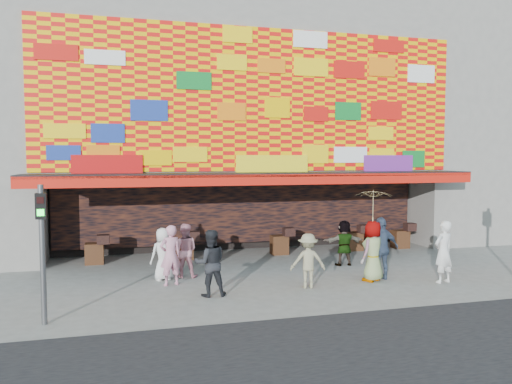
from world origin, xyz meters
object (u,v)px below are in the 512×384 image
ped_c (210,263)px  ped_h (443,252)px  parasol (374,206)px  ped_a (163,254)px  ped_g (373,251)px  ped_f (344,243)px  ped_e (382,248)px  ped_b (170,255)px  ped_i (185,251)px  signal_left (42,238)px  ped_d (308,261)px

ped_c → ped_h: (6.66, -0.35, 0.03)m
ped_h → parasol: parasol is taller
ped_a → ped_g: size_ratio=0.88×
ped_c → ped_f: (4.90, 2.49, -0.11)m
ped_f → parasol: parasol is taller
ped_e → ped_b: bearing=-10.0°
ped_a → ped_c: (1.04, -2.00, 0.09)m
ped_b → ped_i: ped_b is taller
ped_f → ped_h: size_ratio=0.84×
signal_left → ped_b: 4.05m
ped_i → ped_b: bearing=76.8°
ped_a → ped_i: 0.67m
signal_left → ped_d: (6.53, 1.38, -1.11)m
ped_i → parasol: bearing=177.3°
ped_f → ped_h: bearing=126.2°
ped_e → ped_i: size_ratio=1.14×
ped_b → ped_e: 6.09m
ped_c → ped_g: ped_g is taller
ped_c → ped_e: bearing=-173.3°
ped_f → ped_g: size_ratio=0.86×
ped_b → ped_d: ped_b is taller
ped_b → ped_h: bearing=152.6°
ped_d → ped_f: 3.22m
ped_d → ped_i: size_ratio=0.93×
ped_f → parasol: (-0.10, -2.15, 1.43)m
ped_d → ped_i: ped_i is taller
ped_f → ped_h: ped_h is taller
signal_left → ped_i: 4.97m
parasol → ped_g: bearing=-90.0°
parasol → ped_h: bearing=-20.3°
ped_b → ped_f: 5.90m
signal_left → ped_g: size_ratio=1.72×
ped_b → ped_g: 5.78m
ped_f → ped_i: bearing=7.5°
ped_b → ped_g: size_ratio=0.97×
signal_left → ped_f: (8.70, 3.75, -1.11)m
ped_f → parasol: size_ratio=0.79×
ped_b → ped_e: (6.03, -0.90, 0.07)m
ped_d → ped_e: size_ratio=0.81×
ped_h → ped_i: (-7.05, 2.54, -0.09)m
ped_e → ped_h: size_ratio=1.03×
signal_left → ped_c: (3.80, 1.27, -1.00)m
ped_d → ped_i: 3.75m
ped_e → ped_i: (-5.53, 1.75, -0.11)m
ped_e → ped_c: bearing=3.5°
ped_b → ped_g: ped_g is taller
ped_a → ped_f: (5.94, 0.49, -0.02)m
ped_i → parasol: 5.69m
ped_i → signal_left: bearing=62.4°
parasol → ped_e: bearing=17.4°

